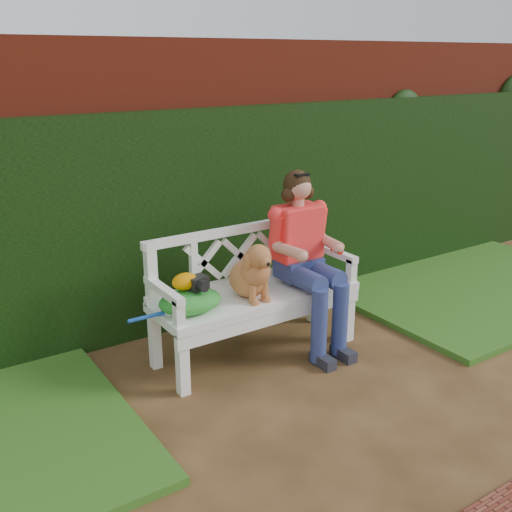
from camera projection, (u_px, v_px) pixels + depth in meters
ground at (341, 409)px, 3.69m from camera, size 60.00×60.00×0.00m
brick_wall at (191, 182)px, 4.85m from camera, size 10.00×0.30×2.20m
ivy_hedge at (205, 218)px, 4.75m from camera, size 10.00×0.18×1.70m
grass_right at (470, 284)px, 5.66m from camera, size 2.60×2.00×0.05m
garden_bench at (256, 323)px, 4.32m from camera, size 1.63×0.74×0.48m
seated_woman at (300, 264)px, 4.39m from camera, size 0.60×0.75×1.24m
dog at (251, 269)px, 4.09m from camera, size 0.35×0.43×0.41m
tennis_racket at (181, 309)px, 3.94m from camera, size 0.59×0.30×0.03m
green_bag at (190, 300)px, 3.92m from camera, size 0.47×0.39×0.15m
camera_item at (197, 283)px, 3.90m from camera, size 0.15×0.12×0.09m
baseball_glove at (185, 281)px, 3.88m from camera, size 0.22×0.19×0.11m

